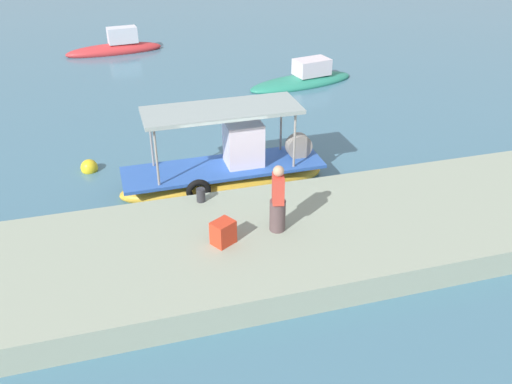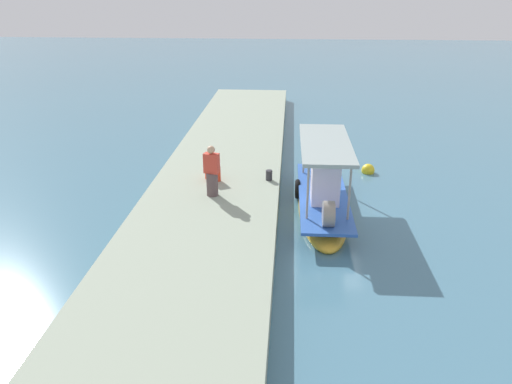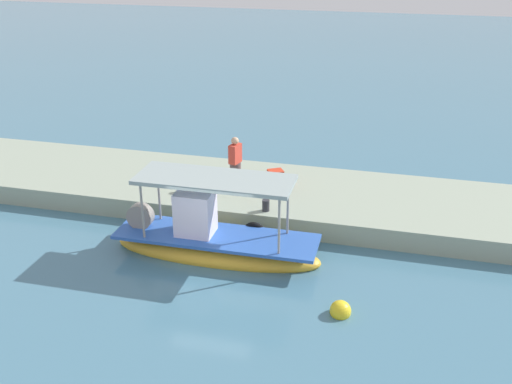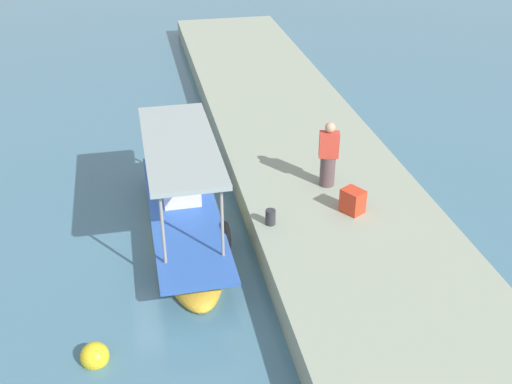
{
  "view_description": "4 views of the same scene",
  "coord_description": "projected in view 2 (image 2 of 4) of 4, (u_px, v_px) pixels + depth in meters",
  "views": [
    {
      "loc": [
        -2.98,
        -14.79,
        8.25
      ],
      "look_at": [
        0.54,
        -2.39,
        0.85
      ],
      "focal_mm": 38.11,
      "sensor_mm": 36.0,
      "label": 1
    },
    {
      "loc": [
        16.28,
        -1.48,
        7.43
      ],
      "look_at": [
        0.85,
        -2.57,
        0.96
      ],
      "focal_mm": 34.94,
      "sensor_mm": 36.0,
      "label": 2
    },
    {
      "loc": [
        -4.95,
        14.71,
        9.08
      ],
      "look_at": [
        -0.54,
        -2.56,
        1.18
      ],
      "focal_mm": 41.61,
      "sensor_mm": 36.0,
      "label": 3
    },
    {
      "loc": [
        -13.09,
        0.65,
        8.76
      ],
      "look_at": [
        -0.07,
        -2.05,
        1.1
      ],
      "focal_mm": 43.9,
      "sensor_mm": 36.0,
      "label": 4
    }
  ],
  "objects": [
    {
      "name": "main_fishing_boat",
      "position": [
        323.0,
        200.0,
        17.39
      ],
      "size": [
        6.41,
        1.83,
        2.89
      ],
      "color": "gold",
      "rests_on": "ground_plane"
    },
    {
      "name": "ground_plane",
      "position": [
        329.0,
        210.0,
        17.75
      ],
      "size": [
        120.0,
        120.0,
        0.0
      ],
      "primitive_type": "plane",
      "color": "teal"
    },
    {
      "name": "fisherman_near_bollard",
      "position": [
        212.0,
        173.0,
        16.87
      ],
      "size": [
        0.48,
        0.55,
        1.77
      ],
      "color": "brown",
      "rests_on": "dock_quay"
    },
    {
      "name": "marker_buoy",
      "position": [
        368.0,
        170.0,
        21.18
      ],
      "size": [
        0.56,
        0.56,
        0.56
      ],
      "color": "yellow",
      "rests_on": "ground_plane"
    },
    {
      "name": "mooring_bollard",
      "position": [
        269.0,
        175.0,
        18.42
      ],
      "size": [
        0.24,
        0.24,
        0.38
      ],
      "primitive_type": "cylinder",
      "color": "#2D2D33",
      "rests_on": "dock_quay"
    },
    {
      "name": "cargo_crate",
      "position": [
        213.0,
        172.0,
        18.38
      ],
      "size": [
        0.66,
        0.62,
        0.6
      ],
      "primitive_type": "cube",
      "rotation": [
        0.0,
        0.0,
        0.53
      ],
      "color": "red",
      "rests_on": "dock_quay"
    },
    {
      "name": "dock_quay",
      "position": [
        214.0,
        197.0,
        17.88
      ],
      "size": [
        36.0,
        4.68,
        0.7
      ],
      "primitive_type": "cube",
      "color": "#95A28D",
      "rests_on": "ground_plane"
    }
  ]
}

